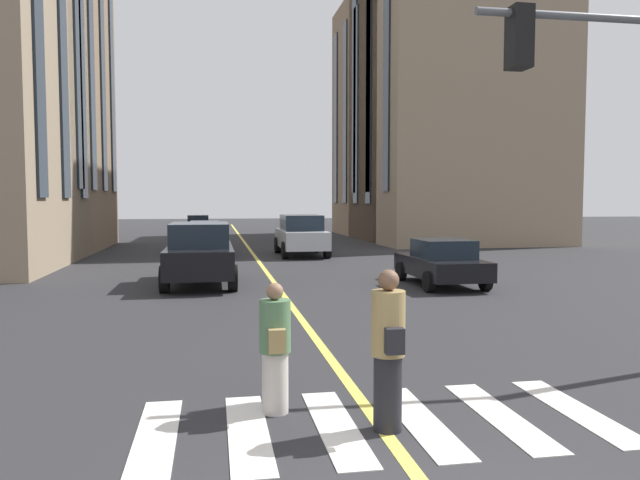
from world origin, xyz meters
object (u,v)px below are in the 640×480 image
(car_silver_mid, at_px, (301,235))
(pedestrian_near, at_px, (275,348))
(car_black_parked_b, at_px, (441,262))
(car_white_trailing, at_px, (205,233))
(car_black_oncoming, at_px, (198,224))
(pedestrian_companion, at_px, (388,350))
(car_silver_far, at_px, (205,240))
(car_black_parked_a, at_px, (200,253))

(car_silver_mid, relative_size, pedestrian_near, 2.96)
(car_black_parked_b, height_order, car_white_trailing, car_black_parked_b)
(car_black_oncoming, bearing_deg, pedestrian_companion, -175.87)
(car_white_trailing, bearing_deg, pedestrian_near, -177.56)
(car_white_trailing, xyz_separation_m, pedestrian_companion, (-28.81, -2.38, 0.21))
(car_silver_mid, relative_size, car_white_trailing, 1.07)
(car_silver_far, height_order, car_silver_mid, car_silver_mid)
(car_black_oncoming, height_order, car_silver_mid, car_silver_mid)
(car_silver_far, xyz_separation_m, car_black_parked_a, (-9.92, 0.01, 0.27))
(car_silver_far, height_order, car_white_trailing, same)
(pedestrian_companion, bearing_deg, car_silver_far, 5.91)
(car_black_parked_b, bearing_deg, car_white_trailing, 22.04)
(car_silver_far, xyz_separation_m, pedestrian_near, (-21.52, -1.12, 0.09))
(car_black_oncoming, xyz_separation_m, car_white_trailing, (-13.59, -0.68, 0.00))
(car_black_parked_b, relative_size, pedestrian_near, 2.45)
(car_white_trailing, relative_size, car_black_parked_a, 0.94)
(car_black_parked_b, bearing_deg, car_silver_far, 32.20)
(car_silver_mid, bearing_deg, car_black_parked_a, 154.07)
(car_black_parked_b, relative_size, car_white_trailing, 0.89)
(car_black_parked_a, bearing_deg, car_silver_mid, -25.93)
(car_black_oncoming, xyz_separation_m, pedestrian_near, (-41.61, -1.88, 0.09))
(car_black_oncoming, height_order, car_white_trailing, same)
(car_silver_mid, bearing_deg, car_black_oncoming, 13.85)
(car_white_trailing, bearing_deg, pedestrian_companion, -175.28)
(car_black_parked_a, bearing_deg, car_black_oncoming, 1.42)
(car_black_oncoming, relative_size, pedestrian_near, 2.77)
(car_black_parked_a, bearing_deg, pedestrian_near, -174.42)
(car_black_parked_a, bearing_deg, car_black_parked_b, -101.45)
(car_silver_far, relative_size, car_silver_mid, 0.94)
(car_silver_far, xyz_separation_m, car_black_parked_b, (-11.37, -7.16, -0.00))
(car_silver_mid, relative_size, pedestrian_companion, 2.59)
(car_silver_mid, bearing_deg, car_silver_far, 79.24)
(car_black_oncoming, xyz_separation_m, car_silver_mid, (-20.93, -5.16, 0.27))
(car_black_parked_a, height_order, pedestrian_near, car_black_parked_a)
(car_black_parked_b, height_order, pedestrian_near, pedestrian_near)
(pedestrian_companion, bearing_deg, car_black_oncoming, 4.13)
(car_black_parked_b, xyz_separation_m, pedestrian_companion, (-10.94, 4.85, 0.22))
(car_silver_far, bearing_deg, pedestrian_near, -177.01)
(car_silver_far, distance_m, car_silver_mid, 4.49)
(car_black_parked_b, height_order, car_silver_mid, car_silver_mid)
(car_silver_mid, distance_m, pedestrian_companion, 21.57)
(car_black_oncoming, relative_size, car_white_trailing, 1.00)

